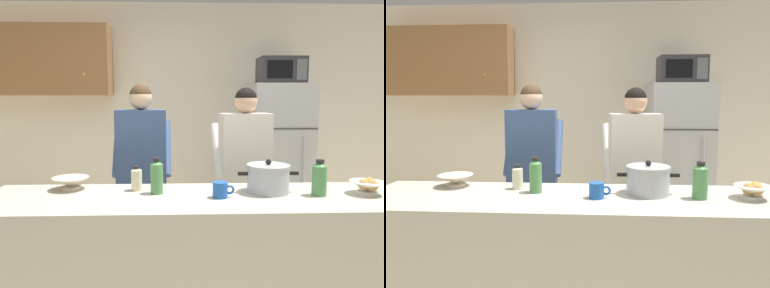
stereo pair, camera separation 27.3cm
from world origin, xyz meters
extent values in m
cube|color=silver|center=(0.00, 2.30, 1.30)|extent=(6.00, 0.12, 2.60)
cube|color=olive|center=(-1.60, 2.07, 1.92)|extent=(1.47, 0.34, 0.77)
sphere|color=gold|center=(-1.12, 1.90, 1.77)|extent=(0.03, 0.03, 0.03)
cube|color=#BCB7A8|center=(0.00, 0.00, 0.46)|extent=(2.58, 0.68, 0.92)
cube|color=#B7BABF|center=(1.01, 1.85, 0.83)|extent=(0.64, 0.64, 1.66)
cube|color=#333333|center=(1.01, 1.53, 1.20)|extent=(0.63, 0.01, 0.01)
cylinder|color=#B2B2B7|center=(1.18, 1.50, 0.75)|extent=(0.02, 0.02, 0.75)
cube|color=#2D2D30|center=(1.01, 1.83, 1.80)|extent=(0.48, 0.36, 0.28)
cube|color=black|center=(0.95, 1.65, 1.80)|extent=(0.26, 0.01, 0.18)
cube|color=#59595B|center=(1.17, 1.65, 1.80)|extent=(0.11, 0.01, 0.21)
cylinder|color=#726656|center=(-0.34, 0.88, 0.39)|extent=(0.11, 0.11, 0.79)
cylinder|color=#726656|center=(-0.48, 0.87, 0.39)|extent=(0.11, 0.11, 0.79)
cube|color=#3F598C|center=(-0.41, 0.88, 1.10)|extent=(0.42, 0.21, 0.62)
sphere|color=beige|center=(-0.41, 0.88, 1.51)|extent=(0.19, 0.19, 0.19)
sphere|color=#4C3823|center=(-0.41, 0.88, 1.53)|extent=(0.18, 0.18, 0.18)
cylinder|color=#3F598C|center=(-0.21, 1.00, 1.08)|extent=(0.09, 0.37, 0.48)
cylinder|color=#3F598C|center=(-0.62, 0.99, 1.08)|extent=(0.09, 0.37, 0.48)
cylinder|color=#33384C|center=(0.51, 0.80, 0.39)|extent=(0.11, 0.11, 0.77)
cylinder|color=#33384C|center=(0.37, 0.78, 0.39)|extent=(0.11, 0.11, 0.77)
cube|color=white|center=(0.44, 0.79, 1.08)|extent=(0.42, 0.24, 0.61)
sphere|color=#D8A884|center=(0.44, 0.79, 1.48)|extent=(0.19, 0.19, 0.19)
sphere|color=black|center=(0.44, 0.79, 1.50)|extent=(0.18, 0.18, 0.18)
cylinder|color=white|center=(0.63, 0.93, 1.06)|extent=(0.12, 0.37, 0.47)
cylinder|color=white|center=(0.23, 0.89, 1.06)|extent=(0.12, 0.37, 0.47)
cylinder|color=#ADAFB5|center=(0.46, 0.09, 1.00)|extent=(0.26, 0.26, 0.16)
cylinder|color=#ADAFB5|center=(0.46, 0.09, 1.09)|extent=(0.27, 0.27, 0.02)
sphere|color=black|center=(0.46, 0.09, 1.11)|extent=(0.04, 0.04, 0.04)
cube|color=black|center=(0.30, 0.09, 1.04)|extent=(0.06, 0.02, 0.02)
cube|color=black|center=(0.62, 0.09, 1.04)|extent=(0.06, 0.02, 0.02)
cylinder|color=#1E59B2|center=(0.15, -0.03, 0.97)|extent=(0.09, 0.09, 0.10)
torus|color=#1E59B2|center=(0.20, -0.03, 0.97)|extent=(0.06, 0.01, 0.06)
cylinder|color=white|center=(1.07, 0.02, 0.93)|extent=(0.12, 0.12, 0.02)
cone|color=white|center=(1.07, 0.02, 0.97)|extent=(0.21, 0.21, 0.06)
sphere|color=tan|center=(1.03, 0.00, 0.98)|extent=(0.07, 0.07, 0.07)
sphere|color=tan|center=(1.09, 0.04, 0.98)|extent=(0.07, 0.07, 0.07)
sphere|color=tan|center=(1.08, -0.02, 0.98)|extent=(0.07, 0.07, 0.07)
cylinder|color=beige|center=(-0.80, 0.20, 0.93)|extent=(0.13, 0.13, 0.02)
cone|color=beige|center=(-0.80, 0.20, 0.97)|extent=(0.23, 0.23, 0.06)
cylinder|color=#4C8C4C|center=(0.76, 0.00, 1.01)|extent=(0.09, 0.09, 0.18)
cone|color=#4C8C4C|center=(0.76, 0.00, 1.12)|extent=(0.09, 0.09, 0.03)
cylinder|color=#262626|center=(0.76, 0.00, 1.13)|extent=(0.05, 0.05, 0.02)
cylinder|color=#4C8C4C|center=(-0.24, 0.08, 1.01)|extent=(0.08, 0.08, 0.18)
cone|color=#4C8C4C|center=(-0.24, 0.08, 1.12)|extent=(0.08, 0.08, 0.03)
cylinder|color=#262626|center=(-0.24, 0.08, 1.14)|extent=(0.04, 0.04, 0.02)
cylinder|color=beige|center=(-0.37, 0.16, 0.99)|extent=(0.07, 0.07, 0.13)
cone|color=beige|center=(-0.37, 0.16, 1.06)|extent=(0.07, 0.07, 0.02)
cylinder|color=#262626|center=(-0.37, 0.16, 1.07)|extent=(0.04, 0.04, 0.02)
camera|label=1|loc=(-0.10, -2.16, 1.52)|focal=34.35mm
camera|label=2|loc=(0.18, -2.15, 1.52)|focal=34.35mm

